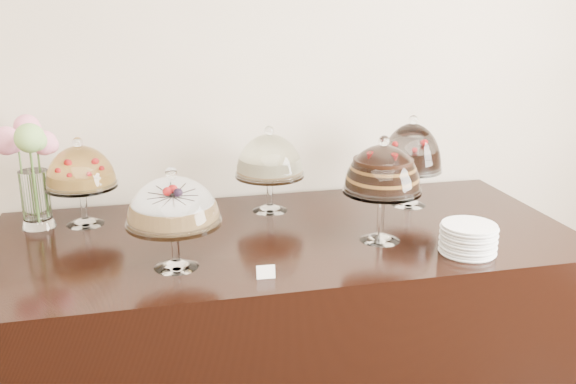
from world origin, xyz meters
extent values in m
cube|color=beige|center=(0.00, 3.00, 1.50)|extent=(5.00, 0.04, 3.00)
cube|color=black|center=(0.31, 2.45, 0.45)|extent=(2.20, 1.00, 0.90)
cone|color=white|center=(-0.12, 2.23, 0.91)|extent=(0.15, 0.15, 0.02)
cylinder|color=white|center=(-0.12, 2.23, 0.99)|extent=(0.03, 0.03, 0.13)
cylinder|color=white|center=(-0.12, 2.23, 1.06)|extent=(0.31, 0.31, 0.01)
cylinder|color=#A77E4A|center=(-0.12, 2.23, 1.09)|extent=(0.25, 0.25, 0.06)
sphere|color=#AF0E0F|center=(-0.05, 2.25, 1.13)|extent=(0.02, 0.02, 0.02)
sphere|color=#AF0E0F|center=(-0.17, 2.27, 1.13)|extent=(0.02, 0.02, 0.02)
sphere|color=#AF0E0F|center=(-0.14, 2.16, 1.13)|extent=(0.02, 0.02, 0.02)
sphere|color=white|center=(-0.12, 2.23, 1.23)|extent=(0.04, 0.04, 0.04)
cone|color=white|center=(0.63, 2.30, 0.91)|extent=(0.15, 0.15, 0.02)
cylinder|color=white|center=(0.63, 2.30, 1.01)|extent=(0.03, 0.03, 0.16)
cylinder|color=white|center=(0.63, 2.30, 1.09)|extent=(0.29, 0.29, 0.01)
cylinder|color=black|center=(0.63, 2.30, 1.16)|extent=(0.22, 0.22, 0.11)
sphere|color=#AF0E0F|center=(0.69, 2.32, 1.22)|extent=(0.02, 0.02, 0.02)
sphere|color=#AF0E0F|center=(0.62, 2.36, 1.22)|extent=(0.02, 0.02, 0.02)
sphere|color=#AF0E0F|center=(0.58, 2.28, 1.22)|extent=(0.02, 0.02, 0.02)
sphere|color=#AF0E0F|center=(0.65, 2.24, 1.22)|extent=(0.02, 0.02, 0.02)
sphere|color=white|center=(0.63, 2.30, 1.28)|extent=(0.04, 0.04, 0.04)
cone|color=white|center=(0.30, 2.73, 0.91)|extent=(0.15, 0.15, 0.02)
cylinder|color=white|center=(0.30, 2.73, 0.99)|extent=(0.03, 0.03, 0.12)
cylinder|color=white|center=(0.30, 2.73, 1.06)|extent=(0.29, 0.29, 0.01)
cylinder|color=beige|center=(0.30, 2.73, 1.09)|extent=(0.23, 0.23, 0.06)
sphere|color=white|center=(0.30, 2.73, 1.24)|extent=(0.04, 0.04, 0.04)
cone|color=white|center=(0.91, 2.66, 0.91)|extent=(0.15, 0.15, 0.02)
cylinder|color=white|center=(0.91, 2.66, 0.99)|extent=(0.03, 0.03, 0.13)
cylinder|color=white|center=(0.91, 2.66, 1.06)|extent=(0.27, 0.27, 0.01)
cylinder|color=black|center=(0.91, 2.66, 1.11)|extent=(0.21, 0.21, 0.08)
sphere|color=#AF0E0F|center=(0.96, 2.68, 1.15)|extent=(0.02, 0.02, 0.02)
sphere|color=#AF0E0F|center=(0.86, 2.70, 1.15)|extent=(0.02, 0.02, 0.02)
sphere|color=#AF0E0F|center=(0.89, 2.61, 1.15)|extent=(0.02, 0.02, 0.02)
sphere|color=white|center=(0.91, 2.66, 1.27)|extent=(0.04, 0.04, 0.04)
cone|color=white|center=(-0.44, 2.73, 0.91)|extent=(0.15, 0.15, 0.02)
cylinder|color=white|center=(-0.44, 2.73, 0.99)|extent=(0.03, 0.03, 0.13)
cylinder|color=white|center=(-0.44, 2.73, 1.06)|extent=(0.28, 0.28, 0.01)
cylinder|color=gold|center=(-0.44, 2.73, 1.09)|extent=(0.22, 0.22, 0.04)
sphere|color=#AF0E0F|center=(-0.39, 2.75, 1.12)|extent=(0.02, 0.02, 0.02)
sphere|color=#AF0E0F|center=(-0.43, 2.79, 1.12)|extent=(0.02, 0.02, 0.02)
sphere|color=#AF0E0F|center=(-0.49, 2.77, 1.12)|extent=(0.02, 0.02, 0.02)
sphere|color=#AF0E0F|center=(-0.50, 2.72, 1.12)|extent=(0.02, 0.02, 0.02)
sphere|color=#AF0E0F|center=(-0.46, 2.67, 1.12)|extent=(0.02, 0.02, 0.02)
sphere|color=#AF0E0F|center=(-0.40, 2.69, 1.12)|extent=(0.02, 0.02, 0.02)
sphere|color=white|center=(-0.44, 2.73, 1.23)|extent=(0.04, 0.04, 0.04)
cylinder|color=white|center=(-0.62, 2.74, 1.01)|extent=(0.11, 0.11, 0.23)
cylinder|color=#476B2D|center=(-0.59, 2.75, 1.09)|extent=(0.01, 0.01, 0.29)
sphere|color=pink|center=(-0.57, 2.75, 1.23)|extent=(0.10, 0.10, 0.10)
cylinder|color=#476B2D|center=(-0.63, 2.80, 1.11)|extent=(0.01, 0.01, 0.33)
sphere|color=pink|center=(-0.64, 2.87, 1.27)|extent=(0.10, 0.10, 0.10)
cylinder|color=#476B2D|center=(-0.66, 2.74, 1.10)|extent=(0.01, 0.01, 0.31)
sphere|color=pink|center=(-0.70, 2.73, 1.25)|extent=(0.11, 0.11, 0.11)
cylinder|color=#476B2D|center=(-0.61, 2.68, 1.11)|extent=(0.01, 0.01, 0.34)
sphere|color=#7BAA52|center=(-0.59, 2.61, 1.28)|extent=(0.11, 0.11, 0.11)
cylinder|color=white|center=(0.89, 2.11, 0.90)|extent=(0.20, 0.20, 0.01)
cylinder|color=white|center=(0.89, 2.11, 0.92)|extent=(0.19, 0.19, 0.01)
cylinder|color=white|center=(0.89, 2.11, 0.93)|extent=(0.20, 0.20, 0.01)
cylinder|color=white|center=(0.89, 2.11, 0.94)|extent=(0.19, 0.19, 0.01)
cylinder|color=white|center=(0.89, 2.11, 0.95)|extent=(0.20, 0.20, 0.01)
cylinder|color=white|center=(0.89, 2.11, 0.96)|extent=(0.19, 0.19, 0.01)
cylinder|color=white|center=(0.89, 2.11, 0.97)|extent=(0.20, 0.20, 0.01)
cylinder|color=white|center=(0.89, 2.11, 0.98)|extent=(0.19, 0.19, 0.01)
cylinder|color=white|center=(0.89, 2.11, 0.99)|extent=(0.20, 0.20, 0.01)
cylinder|color=white|center=(0.89, 2.11, 1.00)|extent=(0.19, 0.19, 0.01)
cube|color=white|center=(0.15, 2.07, 0.92)|extent=(0.06, 0.02, 0.04)
camera|label=1|loc=(-0.21, 0.21, 1.78)|focal=40.00mm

